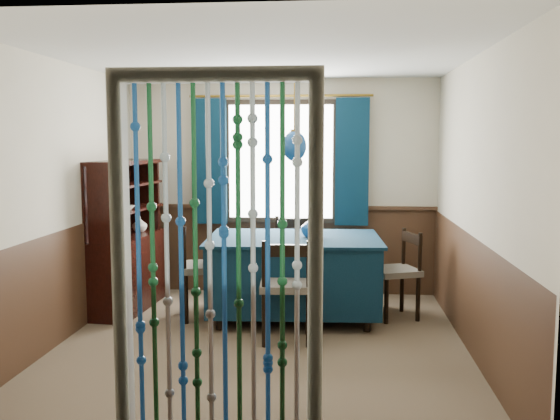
# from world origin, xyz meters

# --- Properties ---
(floor) EXTENTS (4.00, 4.00, 0.00)m
(floor) POSITION_xyz_m (0.00, 0.00, 0.00)
(floor) COLOR brown
(floor) RESTS_ON ground
(ceiling) EXTENTS (4.00, 4.00, 0.00)m
(ceiling) POSITION_xyz_m (0.00, 0.00, 2.50)
(ceiling) COLOR silver
(ceiling) RESTS_ON ground
(wall_back) EXTENTS (3.60, 0.00, 3.60)m
(wall_back) POSITION_xyz_m (0.00, 2.00, 1.25)
(wall_back) COLOR beige
(wall_back) RESTS_ON ground
(wall_front) EXTENTS (3.60, 0.00, 3.60)m
(wall_front) POSITION_xyz_m (0.00, -2.00, 1.25)
(wall_front) COLOR beige
(wall_front) RESTS_ON ground
(wall_left) EXTENTS (0.00, 4.00, 4.00)m
(wall_left) POSITION_xyz_m (-1.80, 0.00, 1.25)
(wall_left) COLOR beige
(wall_left) RESTS_ON ground
(wall_right) EXTENTS (0.00, 4.00, 4.00)m
(wall_right) POSITION_xyz_m (1.80, 0.00, 1.25)
(wall_right) COLOR beige
(wall_right) RESTS_ON ground
(wainscot_back) EXTENTS (3.60, 0.00, 3.60)m
(wainscot_back) POSITION_xyz_m (0.00, 1.99, 0.50)
(wainscot_back) COLOR #3E2617
(wainscot_back) RESTS_ON ground
(wainscot_front) EXTENTS (3.60, 0.00, 3.60)m
(wainscot_front) POSITION_xyz_m (0.00, -1.99, 0.50)
(wainscot_front) COLOR #3E2617
(wainscot_front) RESTS_ON ground
(wainscot_left) EXTENTS (0.00, 4.00, 4.00)m
(wainscot_left) POSITION_xyz_m (-1.79, 0.00, 0.50)
(wainscot_left) COLOR #3E2617
(wainscot_left) RESTS_ON ground
(wainscot_right) EXTENTS (0.00, 4.00, 4.00)m
(wainscot_right) POSITION_xyz_m (1.79, 0.00, 0.50)
(wainscot_right) COLOR #3E2617
(wainscot_right) RESTS_ON ground
(window) EXTENTS (1.32, 0.12, 1.42)m
(window) POSITION_xyz_m (0.00, 1.95, 1.55)
(window) COLOR black
(window) RESTS_ON wall_back
(doorway) EXTENTS (1.16, 0.12, 2.18)m
(doorway) POSITION_xyz_m (0.00, -1.94, 1.05)
(doorway) COLOR silver
(doorway) RESTS_ON ground
(dining_table) EXTENTS (1.78, 1.27, 0.83)m
(dining_table) POSITION_xyz_m (0.23, 0.92, 0.48)
(dining_table) COLOR #0A2234
(dining_table) RESTS_ON floor
(chair_near) EXTENTS (0.50, 0.48, 0.94)m
(chair_near) POSITION_xyz_m (0.21, 0.15, 0.50)
(chair_near) COLOR black
(chair_near) RESTS_ON floor
(chair_far) EXTENTS (0.56, 0.55, 0.94)m
(chair_far) POSITION_xyz_m (0.20, 1.67, 0.50)
(chair_far) COLOR black
(chair_far) RESTS_ON floor
(chair_left) EXTENTS (0.58, 0.59, 0.96)m
(chair_left) POSITION_xyz_m (-0.72, 0.85, 0.51)
(chair_left) COLOR black
(chair_left) RESTS_ON floor
(chair_right) EXTENTS (0.55, 0.56, 0.89)m
(chair_right) POSITION_xyz_m (1.27, 1.03, 0.47)
(chair_right) COLOR black
(chair_right) RESTS_ON floor
(sideboard) EXTENTS (0.50, 1.24, 1.59)m
(sideboard) POSITION_xyz_m (-1.57, 1.11, 0.56)
(sideboard) COLOR black
(sideboard) RESTS_ON floor
(pendant_lamp) EXTENTS (0.24, 0.24, 0.91)m
(pendant_lamp) POSITION_xyz_m (0.23, 0.92, 1.74)
(pendant_lamp) COLOR olive
(pendant_lamp) RESTS_ON ceiling
(vase_table) EXTENTS (0.22, 0.22, 0.19)m
(vase_table) POSITION_xyz_m (0.39, 0.95, 0.92)
(vase_table) COLOR navy
(vase_table) RESTS_ON dining_table
(bowl_shelf) EXTENTS (0.26, 0.26, 0.05)m
(bowl_shelf) POSITION_xyz_m (-1.51, 0.89, 1.11)
(bowl_shelf) COLOR beige
(bowl_shelf) RESTS_ON sideboard
(vase_sideboard) EXTENTS (0.22, 0.22, 0.19)m
(vase_sideboard) POSITION_xyz_m (-1.51, 1.37, 0.89)
(vase_sideboard) COLOR beige
(vase_sideboard) RESTS_ON sideboard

